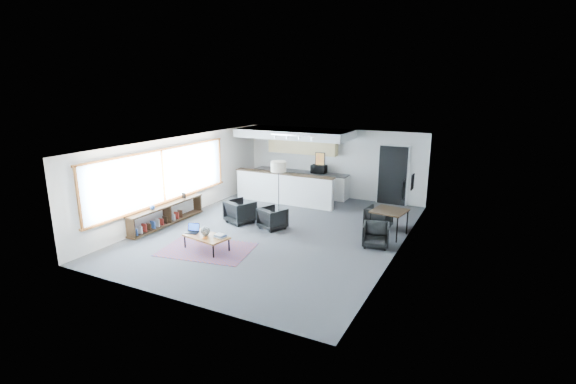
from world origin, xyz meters
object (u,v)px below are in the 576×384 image
at_px(dining_chair_near, 376,236).
at_px(dining_chair_far, 378,218).
at_px(coffee_table, 206,237).
at_px(dining_table, 389,212).
at_px(floor_lamp, 278,168).
at_px(armchair_right, 273,217).
at_px(book_stack, 220,236).
at_px(armchair_left, 240,210).
at_px(microwave, 319,168).
at_px(laptop, 193,230).
at_px(ceramic_pot, 205,231).

relative_size(dining_chair_near, dining_chair_far, 0.98).
distance_m(coffee_table, dining_table, 5.11).
xyz_separation_m(coffee_table, floor_lamp, (0.20, 3.62, 1.19)).
distance_m(armchair_right, dining_chair_near, 3.13).
distance_m(dining_table, dining_chair_near, 1.06).
relative_size(coffee_table, book_stack, 3.95).
bearing_deg(floor_lamp, armchair_left, -115.40).
xyz_separation_m(floor_lamp, dining_chair_far, (3.35, 0.07, -1.24)).
bearing_deg(dining_table, dining_chair_near, -96.16).
height_order(dining_table, microwave, microwave).
bearing_deg(laptop, dining_chair_far, 27.76).
xyz_separation_m(book_stack, dining_chair_far, (3.16, 3.62, -0.12)).
bearing_deg(dining_chair_near, armchair_right, 166.76).
bearing_deg(floor_lamp, laptop, -101.02).
height_order(coffee_table, dining_table, dining_table).
xyz_separation_m(dining_chair_far, microwave, (-3.02, 2.55, 0.82)).
height_order(armchair_right, dining_table, dining_table).
relative_size(ceramic_pot, microwave, 0.45).
bearing_deg(dining_chair_near, dining_chair_far, 88.87).
distance_m(coffee_table, armchair_right, 2.34).
xyz_separation_m(armchair_right, floor_lamp, (-0.54, 1.40, 1.18)).
distance_m(coffee_table, armchair_left, 2.32).
relative_size(coffee_table, laptop, 3.38).
bearing_deg(book_stack, microwave, 88.68).
bearing_deg(ceramic_pot, dining_table, 38.68).
xyz_separation_m(dining_chair_near, dining_chair_far, (-0.32, 1.47, 0.01)).
xyz_separation_m(laptop, dining_chair_near, (4.35, 2.15, -0.15)).
height_order(dining_chair_near, dining_chair_far, dining_chair_far).
bearing_deg(laptop, coffee_table, -22.83).
bearing_deg(coffee_table, armchair_left, 111.43).
distance_m(book_stack, floor_lamp, 3.73).
distance_m(coffee_table, ceramic_pot, 0.16).
bearing_deg(armchair_left, armchair_right, -161.12).
xyz_separation_m(laptop, armchair_left, (0.05, 2.20, -0.06)).
xyz_separation_m(ceramic_pot, dining_chair_near, (3.89, 2.22, -0.21)).
height_order(armchair_left, dining_chair_near, armchair_left).
bearing_deg(dining_chair_near, laptop, -166.99).
bearing_deg(dining_table, microwave, 138.53).
height_order(ceramic_pot, floor_lamp, floor_lamp).
distance_m(coffee_table, laptop, 0.51).
relative_size(laptop, dining_chair_near, 0.63).
height_order(laptop, book_stack, laptop).
distance_m(laptop, floor_lamp, 3.78).
bearing_deg(laptop, book_stack, -14.27).
bearing_deg(dining_chair_far, dining_table, 137.51).
relative_size(book_stack, microwave, 0.57).
distance_m(laptop, microwave, 6.29).
bearing_deg(dining_chair_far, book_stack, 55.60).
relative_size(floor_lamp, dining_table, 1.76).
bearing_deg(dining_chair_far, dining_chair_near, 108.84).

